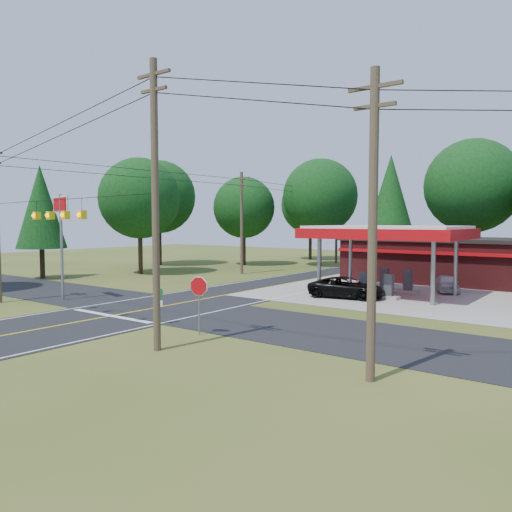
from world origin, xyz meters
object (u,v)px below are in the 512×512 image
Objects in this scene: gas_canopy at (387,235)px; sedan_car at (447,284)px; big_stop_sign at (61,221)px; octagonal_stop_sign at (199,291)px; suv_car at (346,288)px.

sedan_car is at bearing 53.13° from gas_canopy.
sedan_car is 27.38m from big_stop_sign.
big_stop_sign is (-16.17, -15.01, 0.91)m from gas_canopy.
big_stop_sign is (-19.17, -19.01, 4.56)m from sedan_car.
octagonal_stop_sign is (-2.00, -17.03, -2.22)m from gas_canopy.
sedan_car is (4.60, 7.00, -0.08)m from suv_car.
gas_canopy is 2.89× the size of sedan_car.
octagonal_stop_sign is at bearing -96.70° from gas_canopy.
octagonal_stop_sign reaches higher than suv_car.
gas_canopy is 3.90× the size of octagonal_stop_sign.
gas_canopy is at bearing 83.30° from octagonal_stop_sign.
gas_canopy is 4.93m from suv_car.
gas_canopy is 2.09× the size of suv_car.
suv_car is at bearing 39.50° from big_stop_sign.
sedan_car is at bearing 44.75° from big_stop_sign.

